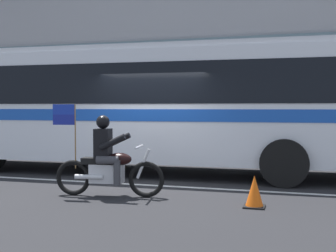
{
  "coord_description": "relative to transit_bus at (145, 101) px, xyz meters",
  "views": [
    {
      "loc": [
        3.23,
        -9.55,
        1.72
      ],
      "look_at": [
        0.46,
        -0.29,
        1.3
      ],
      "focal_mm": 46.41,
      "sensor_mm": 36.0,
      "label": 1
    }
  ],
  "objects": [
    {
      "name": "sidewalk_curb",
      "position": [
        0.6,
        3.91,
        -1.81
      ],
      "size": [
        28.0,
        3.8,
        0.15
      ],
      "primitive_type": "cube",
      "color": "#B7B2A8",
      "rests_on": "ground_plane"
    },
    {
      "name": "traffic_cone",
      "position": [
        3.14,
        -3.25,
        -1.63
      ],
      "size": [
        0.36,
        0.36,
        0.55
      ],
      "color": "#EA590F",
      "rests_on": "ground_plane"
    },
    {
      "name": "ground_plane",
      "position": [
        0.6,
        -1.19,
        -1.88
      ],
      "size": [
        60.0,
        60.0,
        0.0
      ],
      "primitive_type": "plane",
      "color": "black"
    },
    {
      "name": "fire_hydrant",
      "position": [
        -1.58,
        3.01,
        -1.37
      ],
      "size": [
        0.22,
        0.3,
        0.75
      ],
      "color": "gold",
      "rests_on": "sidewalk_curb"
    },
    {
      "name": "transit_bus",
      "position": [
        0.0,
        0.0,
        0.0
      ],
      "size": [
        13.05,
        2.97,
        3.22
      ],
      "color": "silver",
      "rests_on": "ground_plane"
    },
    {
      "name": "motorcycle_with_rider",
      "position": [
        0.35,
        -3.13,
        -1.22
      ],
      "size": [
        2.18,
        0.7,
        1.78
      ],
      "color": "black",
      "rests_on": "ground_plane"
    },
    {
      "name": "office_building_facade",
      "position": [
        0.6,
        6.19,
        3.37
      ],
      "size": [
        28.0,
        0.89,
        10.5
      ],
      "color": "gray",
      "rests_on": "ground_plane"
    },
    {
      "name": "lane_center_stripe",
      "position": [
        0.6,
        -1.79,
        -1.88
      ],
      "size": [
        26.6,
        0.14,
        0.01
      ],
      "primitive_type": "cube",
      "color": "silver",
      "rests_on": "ground_plane"
    }
  ]
}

